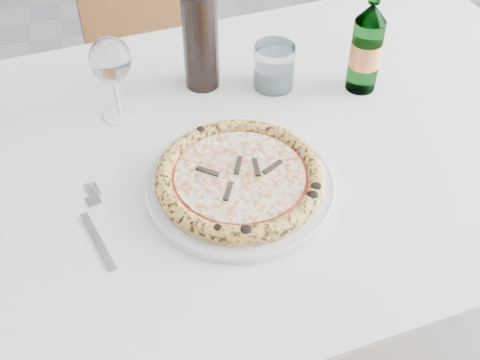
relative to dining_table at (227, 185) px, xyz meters
The scene contains 9 objects.
dining_table is the anchor object (origin of this frame).
chair_far 0.85m from the dining_table, 91.87° to the left, with size 0.45×0.45×0.93m.
plate 0.14m from the dining_table, 90.00° to the right, with size 0.31×0.31×0.02m.
pizza 0.15m from the dining_table, 90.00° to the right, with size 0.27×0.27×0.03m.
fork 0.28m from the dining_table, 151.20° to the right, with size 0.05×0.18×0.00m.
wine_glass 0.30m from the dining_table, 140.53° to the left, with size 0.07×0.07×0.16m.
tumbler 0.24m from the dining_table, 50.48° to the left, with size 0.08×0.08×0.09m.
beer_bottle 0.36m from the dining_table, 21.12° to the left, with size 0.06×0.06×0.22m.
wine_bottle 0.29m from the dining_table, 90.06° to the left, with size 0.07×0.07×0.28m.
Camera 1 is at (0.06, -0.51, 1.45)m, focal length 45.00 mm.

